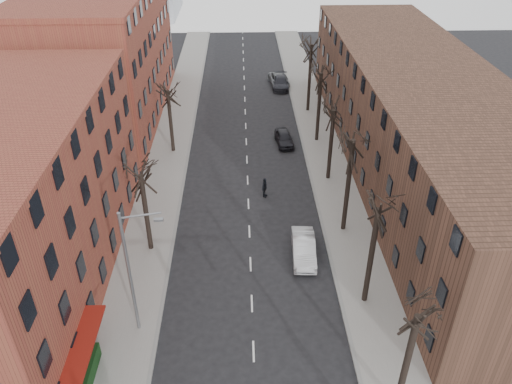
{
  "coord_description": "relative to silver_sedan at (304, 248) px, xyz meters",
  "views": [
    {
      "loc": [
        -0.5,
        -12.2,
        24.4
      ],
      "look_at": [
        0.52,
        19.66,
        4.0
      ],
      "focal_mm": 35.0,
      "sensor_mm": 36.0,
      "label": 1
    }
  ],
  "objects": [
    {
      "name": "tree_right_c",
      "position": [
        3.6,
        3.25,
        -0.79
      ],
      "size": [
        5.2,
        5.2,
        11.6
      ],
      "primitive_type": null,
      "color": "black",
      "rests_on": "ground"
    },
    {
      "name": "silver_sedan",
      "position": [
        0.0,
        0.0,
        0.0
      ],
      "size": [
        1.88,
        4.84,
        1.57
      ],
      "primitive_type": "imported",
      "rotation": [
        0.0,
        0.0,
        -0.05
      ],
      "color": "#B5B8BC",
      "rests_on": "ground"
    },
    {
      "name": "sidewalk_left",
      "position": [
        -12.0,
        18.25,
        -0.71
      ],
      "size": [
        4.0,
        90.0,
        0.15
      ],
      "primitive_type": "cube",
      "color": "gray",
      "rests_on": "ground"
    },
    {
      "name": "streetlight",
      "position": [
        -11.03,
        -6.75,
        4.23
      ],
      "size": [
        2.45,
        0.22,
        9.03
      ],
      "color": "slate",
      "rests_on": "ground"
    },
    {
      "name": "parked_car_near",
      "position": [
        0.03,
        18.59,
        -0.08
      ],
      "size": [
        2.08,
        4.28,
        1.41
      ],
      "primitive_type": "imported",
      "rotation": [
        0.0,
        0.0,
        0.1
      ],
      "color": "black",
      "rests_on": "ground"
    },
    {
      "name": "tree_left_a",
      "position": [
        -11.6,
        1.25,
        -0.79
      ],
      "size": [
        5.2,
        5.2,
        9.5
      ],
      "primitive_type": null,
      "color": "black",
      "rests_on": "ground"
    },
    {
      "name": "parked_car_mid",
      "position": [
        0.88,
        35.18,
        -0.05
      ],
      "size": [
        2.37,
        5.18,
        1.47
      ],
      "primitive_type": "imported",
      "rotation": [
        0.0,
        0.0,
        -0.06
      ],
      "color": "#21222A",
      "rests_on": "ground"
    },
    {
      "name": "pedestrian_crossing",
      "position": [
        -2.54,
        8.41,
        0.15
      ],
      "size": [
        0.8,
        1.18,
        1.86
      ],
      "primitive_type": "imported",
      "rotation": [
        0.0,
        0.0,
        1.22
      ],
      "color": "black",
      "rests_on": "ground"
    },
    {
      "name": "tree_right_d",
      "position": [
        3.6,
        11.25,
        -0.79
      ],
      "size": [
        5.2,
        5.2,
        10.0
      ],
      "primitive_type": null,
      "color": "black",
      "rests_on": "ground"
    },
    {
      "name": "building_right",
      "position": [
        12.0,
        13.25,
        4.21
      ],
      "size": [
        12.0,
        50.0,
        10.0
      ],
      "primitive_type": "cube",
      "color": "#523326",
      "rests_on": "ground"
    },
    {
      "name": "parked_car_far",
      "position": [
        0.71,
        36.24,
        -0.07
      ],
      "size": [
        2.85,
        5.34,
        1.43
      ],
      "primitive_type": "imported",
      "rotation": [
        0.0,
        0.0,
        0.1
      ],
      "color": "#585C60",
      "rests_on": "ground"
    },
    {
      "name": "tree_right_e",
      "position": [
        3.6,
        19.25,
        -0.79
      ],
      "size": [
        5.2,
        5.2,
        10.8
      ],
      "primitive_type": null,
      "color": "black",
      "rests_on": "ground"
    },
    {
      "name": "tree_left_b",
      "position": [
        -11.6,
        17.25,
        -0.79
      ],
      "size": [
        5.2,
        5.2,
        9.5
      ],
      "primitive_type": null,
      "color": "black",
      "rests_on": "ground"
    },
    {
      "name": "sidewalk_right",
      "position": [
        4.0,
        18.25,
        -0.71
      ],
      "size": [
        4.0,
        90.0,
        0.15
      ],
      "primitive_type": "cube",
      "color": "gray",
      "rests_on": "ground"
    },
    {
      "name": "tree_right_f",
      "position": [
        3.6,
        27.25,
        -0.79
      ],
      "size": [
        5.2,
        5.2,
        11.6
      ],
      "primitive_type": null,
      "color": "black",
      "rests_on": "ground"
    },
    {
      "name": "awning_left",
      "position": [
        -13.4,
        -10.75,
        -0.79
      ],
      "size": [
        1.2,
        7.0,
        0.15
      ],
      "primitive_type": "cube",
      "color": "maroon",
      "rests_on": "ground"
    },
    {
      "name": "tree_right_b",
      "position": [
        3.6,
        -4.75,
        -0.79
      ],
      "size": [
        5.2,
        5.2,
        10.8
      ],
      "primitive_type": null,
      "color": "black",
      "rests_on": "ground"
    },
    {
      "name": "building_left_near",
      "position": [
        -20.0,
        -1.75,
        5.21
      ],
      "size": [
        12.0,
        26.0,
        12.0
      ],
      "primitive_type": "cube",
      "color": "brown",
      "rests_on": "ground"
    },
    {
      "name": "building_left_far",
      "position": [
        -20.0,
        27.25,
        6.21
      ],
      "size": [
        12.0,
        28.0,
        14.0
      ],
      "primitive_type": "cube",
      "color": "brown",
      "rests_on": "ground"
    }
  ]
}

